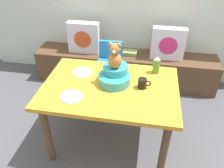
# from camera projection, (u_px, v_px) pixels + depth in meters

# --- Properties ---
(ground_plane) EXTENTS (8.00, 8.00, 0.00)m
(ground_plane) POSITION_uv_depth(u_px,v_px,m) (110.00, 139.00, 2.54)
(ground_plane) COLOR #4C4C51
(window_bench) EXTENTS (2.60, 0.44, 0.46)m
(window_bench) POSITION_uv_depth(u_px,v_px,m) (125.00, 68.00, 3.37)
(window_bench) COLOR brown
(window_bench) RESTS_ON ground_plane
(pillow_floral_left) EXTENTS (0.44, 0.15, 0.44)m
(pillow_floral_left) POSITION_uv_depth(u_px,v_px,m) (84.00, 37.00, 3.17)
(pillow_floral_left) COLOR silver
(pillow_floral_left) RESTS_ON window_bench
(pillow_floral_right) EXTENTS (0.44, 0.15, 0.44)m
(pillow_floral_right) POSITION_uv_depth(u_px,v_px,m) (168.00, 44.00, 3.01)
(pillow_floral_right) COLOR silver
(pillow_floral_right) RESTS_ON window_bench
(book_stack) EXTENTS (0.20, 0.14, 0.06)m
(book_stack) POSITION_uv_depth(u_px,v_px,m) (130.00, 53.00, 3.21)
(book_stack) COLOR #839B4B
(book_stack) RESTS_ON window_bench
(dining_table) EXTENTS (1.27, 0.88, 0.74)m
(dining_table) POSITION_uv_depth(u_px,v_px,m) (110.00, 95.00, 2.18)
(dining_table) COLOR orange
(dining_table) RESTS_ON ground_plane
(highchair) EXTENTS (0.34, 0.46, 0.79)m
(highchair) POSITION_uv_depth(u_px,v_px,m) (110.00, 65.00, 2.87)
(highchair) COLOR #2672B2
(highchair) RESTS_ON ground_plane
(infant_seat_teal) EXTENTS (0.30, 0.33, 0.16)m
(infant_seat_teal) POSITION_uv_depth(u_px,v_px,m) (115.00, 76.00, 2.12)
(infant_seat_teal) COLOR teal
(infant_seat_teal) RESTS_ON dining_table
(teddy_bear) EXTENTS (0.13, 0.12, 0.25)m
(teddy_bear) POSITION_uv_depth(u_px,v_px,m) (115.00, 56.00, 2.00)
(teddy_bear) COLOR #A56A35
(teddy_bear) RESTS_ON infant_seat_teal
(ketchup_bottle) EXTENTS (0.07, 0.07, 0.18)m
(ketchup_bottle) POSITION_uv_depth(u_px,v_px,m) (156.00, 65.00, 2.25)
(ketchup_bottle) COLOR #4C8C33
(ketchup_bottle) RESTS_ON dining_table
(coffee_mug) EXTENTS (0.12, 0.08, 0.09)m
(coffee_mug) POSITION_uv_depth(u_px,v_px,m) (143.00, 83.00, 2.06)
(coffee_mug) COLOR black
(coffee_mug) RESTS_ON dining_table
(dinner_plate_near) EXTENTS (0.20, 0.20, 0.01)m
(dinner_plate_near) POSITION_uv_depth(u_px,v_px,m) (71.00, 97.00, 1.97)
(dinner_plate_near) COLOR white
(dinner_plate_near) RESTS_ON dining_table
(dinner_plate_far) EXTENTS (0.20, 0.20, 0.01)m
(dinner_plate_far) POSITION_uv_depth(u_px,v_px,m) (83.00, 72.00, 2.29)
(dinner_plate_far) COLOR white
(dinner_plate_far) RESTS_ON dining_table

